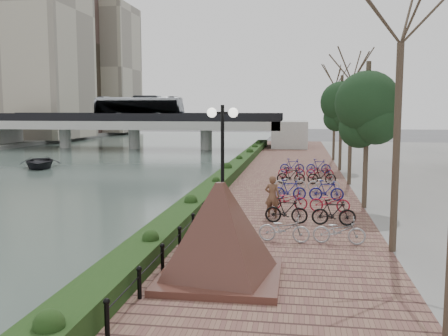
% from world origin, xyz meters
% --- Properties ---
extents(ground, '(220.00, 220.00, 0.00)m').
position_xyz_m(ground, '(0.00, 0.00, 0.00)').
color(ground, '#59595B').
rests_on(ground, ground).
extents(river_water, '(30.00, 130.00, 0.02)m').
position_xyz_m(river_water, '(-15.00, 25.00, 0.01)').
color(river_water, '#475954').
rests_on(river_water, ground).
extents(promenade, '(8.00, 75.00, 0.50)m').
position_xyz_m(promenade, '(4.00, 17.50, 0.25)').
color(promenade, brown).
rests_on(promenade, ground).
extents(hedge, '(1.10, 56.00, 0.60)m').
position_xyz_m(hedge, '(0.60, 20.00, 0.80)').
color(hedge, '#183413').
rests_on(hedge, promenade).
extents(chain_fence, '(0.10, 14.10, 0.70)m').
position_xyz_m(chain_fence, '(1.40, 2.00, 0.85)').
color(chain_fence, black).
rests_on(chain_fence, promenade).
extents(granite_monument, '(4.84, 4.84, 2.56)m').
position_xyz_m(granite_monument, '(3.06, -1.40, 1.80)').
color(granite_monument, '#41271B').
rests_on(granite_monument, promenade).
extents(lamppost, '(1.02, 0.32, 4.56)m').
position_xyz_m(lamppost, '(2.57, 2.18, 3.81)').
color(lamppost, black).
rests_on(lamppost, promenade).
extents(motorcycle, '(0.97, 1.80, 1.08)m').
position_xyz_m(motorcycle, '(3.53, -1.08, 1.04)').
color(motorcycle, black).
rests_on(motorcycle, promenade).
extents(pedestrian, '(0.70, 0.54, 1.73)m').
position_xyz_m(pedestrian, '(4.00, 6.34, 1.36)').
color(pedestrian, brown).
rests_on(pedestrian, promenade).
extents(bicycle_parking, '(2.40, 19.89, 1.00)m').
position_xyz_m(bicycle_parking, '(5.50, 11.65, 0.97)').
color(bicycle_parking, '#A0A1A5').
rests_on(bicycle_parking, promenade).
extents(street_trees, '(3.20, 37.12, 6.80)m').
position_xyz_m(street_trees, '(8.00, 12.68, 3.69)').
color(street_trees, '#312A1D').
rests_on(street_trees, promenade).
extents(bridge, '(36.00, 10.77, 6.50)m').
position_xyz_m(bridge, '(-14.85, 45.00, 3.37)').
color(bridge, '#ADADA8').
rests_on(bridge, ground).
extents(boat, '(5.13, 5.75, 0.98)m').
position_xyz_m(boat, '(-16.33, 24.62, 0.51)').
color(boat, black).
rests_on(boat, river_water).
extents(far_buildings, '(35.00, 38.00, 38.00)m').
position_xyz_m(far_buildings, '(-41.66, 65.91, 16.12)').
color(far_buildings, '#AAA38E').
rests_on(far_buildings, far_bank).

